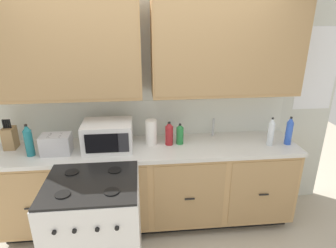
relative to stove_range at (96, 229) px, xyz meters
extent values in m
plane|color=#B2A893|center=(0.49, 0.33, -0.47)|extent=(8.00, 8.00, 0.00)
cube|color=silver|center=(0.49, 0.96, 0.80)|extent=(4.24, 0.05, 2.54)
cube|color=silver|center=(0.49, 0.93, 0.66)|extent=(3.04, 0.01, 0.40)
cube|color=tan|center=(-0.29, 0.76, 1.44)|extent=(1.47, 0.34, 0.95)
cube|color=#A58052|center=(-0.29, 0.59, 1.44)|extent=(1.44, 0.01, 0.89)
cube|color=tan|center=(1.28, 0.76, 1.44)|extent=(1.47, 0.34, 0.95)
cube|color=#A58052|center=(1.28, 0.59, 1.44)|extent=(1.44, 0.01, 0.89)
cube|color=white|center=(2.36, 0.93, 1.16)|extent=(0.44, 0.01, 0.90)
cube|color=black|center=(0.49, 0.66, -0.42)|extent=(2.98, 0.48, 0.10)
cube|color=tan|center=(0.49, 0.63, 0.03)|extent=(3.04, 0.60, 0.79)
cube|color=#A88354|center=(-0.65, 0.33, 0.03)|extent=(0.70, 0.01, 0.73)
cube|color=black|center=(-0.65, 0.31, 0.02)|extent=(0.10, 0.01, 0.01)
cube|color=#A88354|center=(0.11, 0.33, 0.03)|extent=(0.70, 0.01, 0.73)
cube|color=black|center=(0.11, 0.31, 0.02)|extent=(0.10, 0.01, 0.01)
cube|color=#A88354|center=(0.87, 0.33, 0.03)|extent=(0.70, 0.01, 0.73)
cube|color=black|center=(0.87, 0.31, 0.02)|extent=(0.10, 0.01, 0.01)
cube|color=#A88354|center=(1.63, 0.33, 0.03)|extent=(0.70, 0.01, 0.73)
cube|color=black|center=(1.63, 0.31, 0.02)|extent=(0.10, 0.01, 0.01)
cube|color=silver|center=(0.49, 0.63, 0.44)|extent=(3.07, 0.63, 0.04)
cube|color=#A8AAAF|center=(1.21, 0.66, 0.45)|extent=(0.56, 0.38, 0.02)
cube|color=white|center=(0.00, 0.00, -0.01)|extent=(0.76, 0.66, 0.92)
cube|color=black|center=(0.00, 0.00, 0.46)|extent=(0.74, 0.65, 0.02)
cylinder|color=black|center=(-0.18, -0.16, 0.47)|extent=(0.12, 0.12, 0.01)
cylinder|color=black|center=(0.18, -0.16, 0.47)|extent=(0.12, 0.12, 0.01)
cylinder|color=black|center=(-0.18, 0.16, 0.47)|extent=(0.12, 0.12, 0.01)
cylinder|color=black|center=(0.18, 0.16, 0.47)|extent=(0.12, 0.12, 0.01)
cylinder|color=black|center=(-0.22, -0.34, 0.28)|extent=(0.03, 0.02, 0.03)
cylinder|color=black|center=(-0.08, -0.34, 0.28)|extent=(0.03, 0.02, 0.03)
cylinder|color=black|center=(0.08, -0.34, 0.28)|extent=(0.03, 0.02, 0.03)
cylinder|color=black|center=(0.22, -0.34, 0.28)|extent=(0.03, 0.02, 0.03)
cube|color=white|center=(0.09, 0.62, 0.60)|extent=(0.48, 0.36, 0.28)
cube|color=black|center=(0.05, 0.44, 0.60)|extent=(0.31, 0.01, 0.19)
cube|color=#28282D|center=(0.25, 0.44, 0.60)|extent=(0.10, 0.01, 0.19)
cube|color=#B7B7BC|center=(-0.40, 0.57, 0.56)|extent=(0.28, 0.18, 0.19)
cube|color=black|center=(-0.45, 0.57, 0.65)|extent=(0.02, 0.13, 0.01)
cube|color=black|center=(-0.35, 0.57, 0.65)|extent=(0.02, 0.13, 0.01)
cube|color=#9C794E|center=(-0.89, 0.73, 0.57)|extent=(0.11, 0.14, 0.22)
cylinder|color=black|center=(-0.92, 0.72, 0.73)|extent=(0.02, 0.02, 0.09)
cylinder|color=black|center=(-0.90, 0.72, 0.73)|extent=(0.02, 0.02, 0.09)
cylinder|color=black|center=(-0.88, 0.72, 0.73)|extent=(0.02, 0.02, 0.09)
cylinder|color=black|center=(-0.86, 0.72, 0.73)|extent=(0.02, 0.02, 0.09)
cylinder|color=#B2B5BA|center=(1.21, 0.84, 0.56)|extent=(0.02, 0.02, 0.20)
cylinder|color=white|center=(0.52, 0.69, 0.59)|extent=(0.12, 0.12, 0.26)
cylinder|color=#1E707A|center=(-0.64, 0.55, 0.59)|extent=(0.08, 0.08, 0.25)
cone|color=#1E707A|center=(-0.64, 0.55, 0.75)|extent=(0.07, 0.07, 0.06)
cylinder|color=black|center=(-0.64, 0.55, 0.77)|extent=(0.03, 0.03, 0.02)
cylinder|color=maroon|center=(0.70, 0.66, 0.56)|extent=(0.08, 0.08, 0.20)
cone|color=maroon|center=(0.70, 0.66, 0.69)|extent=(0.07, 0.07, 0.05)
cylinder|color=black|center=(0.70, 0.66, 0.70)|extent=(0.03, 0.03, 0.02)
cylinder|color=blue|center=(1.93, 0.55, 0.58)|extent=(0.07, 0.07, 0.24)
cone|color=blue|center=(1.93, 0.55, 0.73)|extent=(0.06, 0.06, 0.06)
cylinder|color=black|center=(1.93, 0.55, 0.75)|extent=(0.02, 0.02, 0.02)
cylinder|color=#237A38|center=(0.81, 0.67, 0.55)|extent=(0.08, 0.08, 0.18)
cone|color=#237A38|center=(0.81, 0.67, 0.66)|extent=(0.07, 0.07, 0.04)
cylinder|color=black|center=(0.81, 0.67, 0.68)|extent=(0.03, 0.03, 0.02)
cylinder|color=silver|center=(1.73, 0.55, 0.58)|extent=(0.06, 0.06, 0.24)
cone|color=silver|center=(1.73, 0.55, 0.73)|extent=(0.06, 0.06, 0.06)
cylinder|color=black|center=(1.73, 0.55, 0.76)|extent=(0.02, 0.02, 0.02)
camera|label=1|loc=(0.43, -2.04, 1.73)|focal=30.74mm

